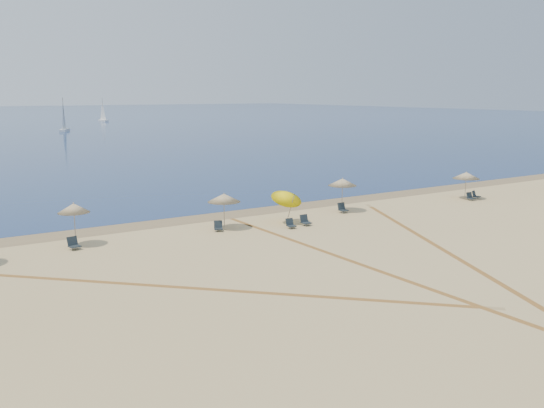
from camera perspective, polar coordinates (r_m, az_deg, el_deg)
The scene contains 17 objects.
ground at distance 26.69m, azimuth 23.58°, elevation -9.67°, with size 160.00×160.00×0.00m, color tan.
wet_sand at distance 44.21m, azimuth -2.73°, elevation -0.82°, with size 500.00×500.00×0.00m, color olive.
umbrella_1 at distance 36.20m, azimuth -18.92°, elevation -0.38°, with size 1.87×1.87×2.60m.
umbrella_2 at distance 38.74m, azimuth -4.75°, elevation 0.61°, with size 2.21×2.21×2.42m.
umbrella_3 at distance 40.20m, azimuth 1.50°, elevation 0.83°, with size 2.16×2.20×2.65m.
umbrella_4 at distance 44.64m, azimuth 6.94°, elevation 2.15°, with size 2.19×2.19×2.59m.
umbrella_5 at distance 52.32m, azimuth 18.55°, elevation 2.68°, with size 2.27×2.27×2.35m.
chair_2 at distance 35.70m, azimuth -18.93°, elevation -3.72°, with size 0.72×0.80×0.72m.
chair_3 at distance 38.37m, azimuth -5.30°, elevation -2.22°, with size 0.76×0.81×0.67m.
chair_4 at distance 39.02m, azimuth 1.83°, elevation -1.97°, with size 0.58×0.67×0.65m.
chair_5 at distance 39.89m, azimuth 3.28°, elevation -1.65°, with size 0.60×0.71×0.72m.
chair_6 at distance 44.38m, azimuth 6.94°, elevation -0.42°, with size 0.65×0.75×0.74m.
chair_7 at distance 51.93m, azimuth 18.92°, elevation 0.68°, with size 0.61×0.69×0.66m.
chair_8 at distance 52.88m, azimuth 19.38°, elevation 0.83°, with size 0.74×0.80×0.67m.
sailboat_1 at distance 195.01m, azimuth -16.29°, elevation 8.46°, with size 2.10×5.10×7.38m.
sailboat_2 at distance 146.89m, azimuth -19.78°, elevation 7.67°, with size 3.45×5.35×7.87m.
tire_tracks at distance 30.96m, azimuth 6.04°, elevation -5.99°, with size 54.26×41.38×0.00m.
Camera 1 is at (-20.97, -13.88, 8.95)m, focal length 38.29 mm.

